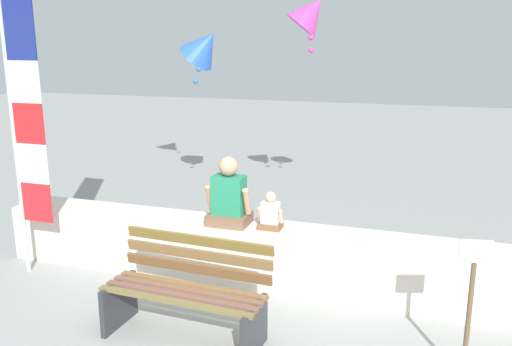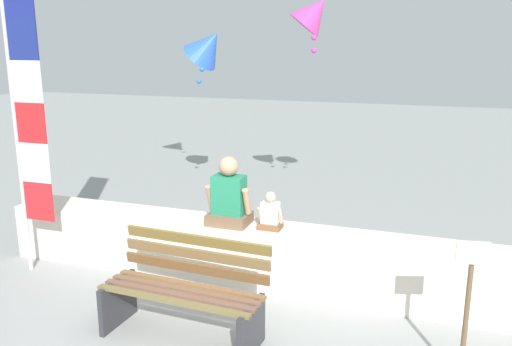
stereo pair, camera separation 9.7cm
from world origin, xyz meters
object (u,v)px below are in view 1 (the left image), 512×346
object	(u,v)px
park_bench	(187,293)
person_child	(270,214)
flag_banner	(22,113)
sign_post	(471,298)
kite_blue	(204,46)
kite_magenta	(311,13)
person_adult	(229,198)

from	to	relation	value
park_bench	person_child	bearing A→B (deg)	71.31
flag_banner	sign_post	bearing A→B (deg)	-7.70
kite_blue	kite_magenta	distance (m)	1.77
park_bench	kite_blue	distance (m)	4.80
flag_banner	park_bench	bearing A→B (deg)	-17.14
park_bench	kite_magenta	distance (m)	4.83
person_child	person_adult	bearing A→B (deg)	-179.95
flag_banner	sign_post	size ratio (longest dim) A/B	2.82
person_child	flag_banner	world-z (taller)	flag_banner
person_adult	kite_magenta	distance (m)	3.51
park_bench	kite_magenta	bearing A→B (deg)	87.42
person_child	flag_banner	size ratio (longest dim) A/B	0.12
park_bench	flag_banner	xyz separation A→B (m)	(-2.24, 0.69, 1.46)
person_adult	kite_blue	distance (m)	3.53
kite_blue	kite_magenta	world-z (taller)	kite_magenta
kite_blue	sign_post	world-z (taller)	kite_blue
kite_magenta	person_child	bearing A→B (deg)	-85.26
park_bench	sign_post	world-z (taller)	sign_post
flag_banner	kite_magenta	size ratio (longest dim) A/B	3.54
kite_blue	person_adult	bearing A→B (deg)	-62.28
flag_banner	person_adult	bearing A→B (deg)	13.89
kite_blue	person_child	bearing A→B (deg)	-55.14
person_child	flag_banner	xyz separation A→B (m)	(-2.65, -0.54, 1.05)
person_child	sign_post	xyz separation A→B (m)	(1.95, -1.16, -0.11)
sign_post	kite_magenta	bearing A→B (deg)	118.73
person_child	kite_blue	xyz separation A→B (m)	(-1.94, 2.78, 1.75)
kite_magenta	sign_post	size ratio (longest dim) A/B	0.80
person_adult	kite_blue	bearing A→B (deg)	117.72
person_adult	kite_blue	size ratio (longest dim) A/B	0.78
person_child	flag_banner	distance (m)	2.91
park_bench	kite_magenta	world-z (taller)	kite_magenta
person_child	sign_post	distance (m)	2.27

